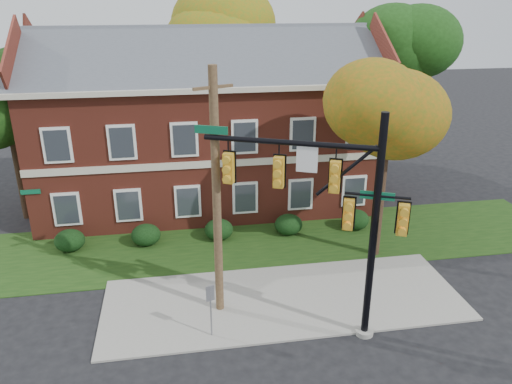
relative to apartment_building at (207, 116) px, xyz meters
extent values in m
plane|color=black|center=(2.00, -11.95, -4.99)|extent=(120.00, 120.00, 0.00)
cube|color=gray|center=(2.00, -10.95, -4.95)|extent=(14.00, 5.00, 0.08)
cube|color=#193811|center=(2.00, -5.95, -4.97)|extent=(30.00, 6.00, 0.04)
cube|color=maroon|center=(0.00, 0.05, -1.49)|extent=(18.00, 8.00, 7.00)
cube|color=beige|center=(0.00, 0.05, 2.13)|extent=(18.80, 8.80, 0.24)
cube|color=beige|center=(0.00, -3.98, -1.49)|extent=(18.00, 0.12, 0.35)
ellipsoid|color=black|center=(-7.00, -5.25, -4.46)|extent=(1.40, 1.26, 1.05)
ellipsoid|color=black|center=(-3.50, -5.25, -4.46)|extent=(1.40, 1.26, 1.05)
ellipsoid|color=black|center=(0.00, -5.25, -4.46)|extent=(1.40, 1.26, 1.05)
ellipsoid|color=black|center=(3.50, -5.25, -4.46)|extent=(1.40, 1.26, 1.05)
ellipsoid|color=black|center=(7.00, -5.25, -4.46)|extent=(1.40, 1.26, 1.05)
cylinder|color=black|center=(7.00, -7.95, -2.11)|extent=(0.36, 0.36, 5.76)
ellipsoid|color=#B1570F|center=(7.00, -7.95, 1.49)|extent=(4.25, 4.25, 3.60)
ellipsoid|color=#B1570F|center=(7.62, -8.33, 2.09)|extent=(3.50, 3.50, 3.00)
cylinder|color=black|center=(-10.00, -0.95, -2.11)|extent=(0.36, 0.36, 5.76)
ellipsoid|color=#13350E|center=(-10.00, -0.95, 1.49)|extent=(5.10, 5.10, 4.32)
ellipsoid|color=#13350E|center=(-9.25, -1.40, 2.09)|extent=(4.20, 4.20, 3.60)
cylinder|color=black|center=(11.00, 1.05, -1.47)|extent=(0.36, 0.36, 7.04)
ellipsoid|color=#15360E|center=(11.00, 1.05, 2.93)|extent=(5.95, 5.95, 5.04)
ellipsoid|color=#15360E|center=(11.88, 0.52, 3.53)|extent=(4.90, 4.90, 4.20)
cylinder|color=black|center=(1.00, 8.05, -1.15)|extent=(0.36, 0.36, 7.68)
ellipsoid|color=#A9610E|center=(1.00, 8.05, 3.65)|extent=(6.46, 6.46, 5.47)
ellipsoid|color=#A9610E|center=(1.95, 7.48, 4.25)|extent=(5.32, 5.32, 4.56)
cylinder|color=gray|center=(4.37, -13.45, -4.90)|extent=(0.64, 0.64, 0.18)
cylinder|color=black|center=(4.37, -13.45, -0.99)|extent=(0.33, 0.33, 8.00)
cylinder|color=black|center=(1.76, -12.31, 1.87)|extent=(5.31, 2.45, 0.18)
cylinder|color=black|center=(4.37, -13.45, 0.33)|extent=(1.92, 0.91, 0.09)
cube|color=gold|center=(-0.13, -11.49, 0.84)|extent=(0.60, 0.52, 1.33)
cube|color=gold|center=(1.44, -12.17, 0.84)|extent=(0.60, 0.52, 1.33)
cube|color=gold|center=(3.12, -12.91, 0.84)|extent=(0.60, 0.52, 1.33)
cube|color=silver|center=(2.28, -12.54, 1.35)|extent=(0.65, 0.32, 0.86)
cube|color=#0B5938|center=(-0.65, -11.26, 2.12)|extent=(1.07, 0.50, 0.27)
cube|color=gold|center=(3.59, -13.11, -0.42)|extent=(0.60, 0.52, 1.33)
cube|color=gold|center=(5.16, -13.80, -0.42)|extent=(0.60, 0.52, 1.33)
cube|color=#0B5938|center=(4.37, -13.45, 0.33)|extent=(1.01, 0.48, 0.26)
cylinder|color=#483021|center=(-0.53, -11.14, -0.39)|extent=(0.40, 0.40, 9.19)
cube|color=#483021|center=(-0.53, -11.14, 3.48)|extent=(1.35, 0.65, 0.10)
cylinder|color=slate|center=(-0.98, -12.72, -3.95)|extent=(0.07, 0.07, 2.08)
cube|color=slate|center=(-0.98, -12.72, -3.19)|extent=(0.30, 0.13, 0.59)
camera|label=1|loc=(-1.84, -27.23, 6.27)|focal=35.00mm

